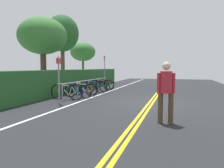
{
  "coord_description": "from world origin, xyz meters",
  "views": [
    {
      "loc": [
        -9.32,
        -1.04,
        1.54
      ],
      "look_at": [
        1.69,
        2.35,
        0.63
      ],
      "focal_mm": 33.61,
      "sensor_mm": 36.0,
      "label": 1
    }
  ],
  "objects": [
    {
      "name": "sign_post_far",
      "position": [
        5.66,
        4.17,
        1.46
      ],
      "size": [
        0.36,
        0.08,
        2.44
      ],
      "color": "gray",
      "rests_on": "ground_plane"
    },
    {
      "name": "sign_post_near",
      "position": [
        -1.5,
        3.73,
        1.22
      ],
      "size": [
        0.36,
        0.06,
        2.0
      ],
      "color": "gray",
      "rests_on": "ground_plane"
    },
    {
      "name": "bicycle_0",
      "position": [
        -0.39,
        4.0,
        0.37
      ],
      "size": [
        0.46,
        1.75,
        0.79
      ],
      "color": "black",
      "rests_on": "ground_plane"
    },
    {
      "name": "centre_line_yellow_inner",
      "position": [
        0.0,
        -0.08,
        0.0
      ],
      "size": [
        35.6,
        0.1,
        0.0
      ],
      "primitive_type": "cube",
      "color": "gold",
      "rests_on": "ground_plane"
    },
    {
      "name": "bicycle_2",
      "position": [
        1.09,
        3.77,
        0.34
      ],
      "size": [
        0.46,
        1.67,
        0.74
      ],
      "color": "black",
      "rests_on": "ground_plane"
    },
    {
      "name": "pedestrian",
      "position": [
        -3.45,
        -0.77,
        0.98
      ],
      "size": [
        0.32,
        0.48,
        1.7
      ],
      "color": "#4C3826",
      "rests_on": "ground_plane"
    },
    {
      "name": "bike_lane_stripe_white",
      "position": [
        0.0,
        3.11,
        0.0
      ],
      "size": [
        35.6,
        0.12,
        0.0
      ],
      "primitive_type": "cube",
      "color": "white",
      "rests_on": "ground_plane"
    },
    {
      "name": "tree_far_right",
      "position": [
        5.74,
        7.76,
        4.22
      ],
      "size": [
        2.62,
        2.62,
        5.71
      ],
      "color": "brown",
      "rests_on": "ground_plane"
    },
    {
      "name": "centre_line_yellow_outer",
      "position": [
        0.0,
        0.08,
        0.0
      ],
      "size": [
        35.6,
        0.1,
        0.0
      ],
      "primitive_type": "cube",
      "color": "gold",
      "rests_on": "ground_plane"
    },
    {
      "name": "bicycle_4",
      "position": [
        2.49,
        3.81,
        0.37
      ],
      "size": [
        0.46,
        1.86,
        0.78
      ],
      "color": "black",
      "rests_on": "ground_plane"
    },
    {
      "name": "bicycle_1",
      "position": [
        0.35,
        3.77,
        0.34
      ],
      "size": [
        0.57,
        1.72,
        0.74
      ],
      "color": "black",
      "rests_on": "ground_plane"
    },
    {
      "name": "ground_plane",
      "position": [
        0.0,
        0.0,
        -0.03
      ],
      "size": [
        39.56,
        10.57,
        0.05
      ],
      "primitive_type": "cube",
      "color": "#232628"
    },
    {
      "name": "bike_rack",
      "position": [
        2.1,
        3.91,
        0.61
      ],
      "size": [
        6.13,
        0.05,
        0.81
      ],
      "color": "#9EA0A5",
      "rests_on": "ground_plane"
    },
    {
      "name": "tree_extra",
      "position": [
        9.64,
        7.79,
        3.07
      ],
      "size": [
        2.45,
        2.45,
        4.0
      ],
      "color": "brown",
      "rests_on": "ground_plane"
    },
    {
      "name": "hedge_backdrop",
      "position": [
        3.6,
        5.64,
        0.7
      ],
      "size": [
        15.08,
        1.28,
        1.4
      ],
      "primitive_type": "cube",
      "color": "#235626",
      "rests_on": "ground_plane"
    },
    {
      "name": "tree_mid",
      "position": [
        1.83,
        6.83,
        3.43
      ],
      "size": [
        2.95,
        2.95,
        4.59
      ],
      "color": "#473323",
      "rests_on": "ground_plane"
    },
    {
      "name": "bicycle_7",
      "position": [
        4.68,
        4.05,
        0.35
      ],
      "size": [
        0.46,
        1.82,
        0.74
      ],
      "color": "black",
      "rests_on": "ground_plane"
    },
    {
      "name": "bicycle_5",
      "position": [
        3.15,
        3.78,
        0.34
      ],
      "size": [
        0.47,
        1.64,
        0.72
      ],
      "color": "black",
      "rests_on": "ground_plane"
    },
    {
      "name": "bicycle_3",
      "position": [
        1.68,
        4.05,
        0.32
      ],
      "size": [
        0.46,
        1.75,
        0.68
      ],
      "color": "black",
      "rests_on": "ground_plane"
    },
    {
      "name": "bicycle_6",
      "position": [
        3.99,
        3.78,
        0.36
      ],
      "size": [
        0.46,
        1.71,
        0.76
      ],
      "color": "black",
      "rests_on": "ground_plane"
    }
  ]
}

